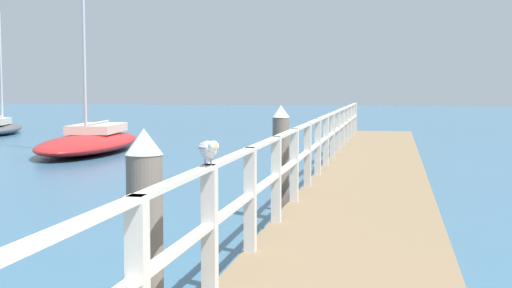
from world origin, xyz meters
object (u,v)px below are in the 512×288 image
at_px(dock_piling_far, 281,162).
at_px(boat_1, 1,127).
at_px(boat_4, 90,141).
at_px(dock_piling_near, 145,252).
at_px(seagull_foreground, 208,149).

xyz_separation_m(dock_piling_far, boat_1, (-16.23, 17.82, -0.65)).
distance_m(dock_piling_far, boat_4, 13.66).
distance_m(dock_piling_near, dock_piling_far, 6.47).
xyz_separation_m(dock_piling_far, seagull_foreground, (0.38, -6.00, 0.77)).
relative_size(dock_piling_near, boat_1, 0.34).
height_order(boat_1, boat_4, boat_4).
height_order(dock_piling_far, boat_1, boat_1).
height_order(seagull_foreground, boat_1, boat_1).
bearing_deg(dock_piling_near, boat_4, 116.18).
bearing_deg(dock_piling_near, seagull_foreground, 50.43).
height_order(dock_piling_far, seagull_foreground, dock_piling_far).
xyz_separation_m(seagull_foreground, boat_4, (-8.83, 16.72, -1.37)).
height_order(seagull_foreground, boat_4, boat_4).
bearing_deg(boat_4, boat_1, -49.69).
bearing_deg(dock_piling_far, boat_1, 132.34).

